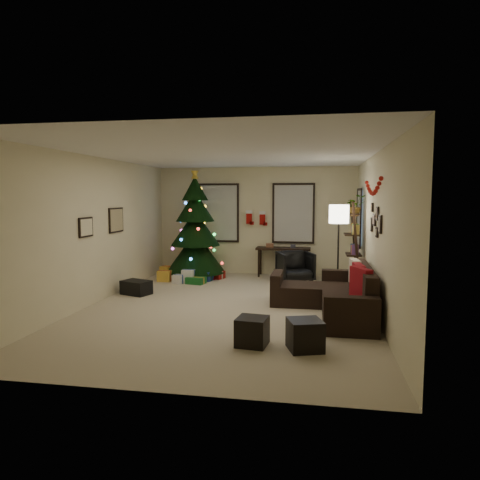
{
  "coord_description": "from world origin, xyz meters",
  "views": [
    {
      "loc": [
        1.52,
        -7.56,
        1.98
      ],
      "look_at": [
        0.1,
        0.6,
        1.15
      ],
      "focal_mm": 32.96,
      "sensor_mm": 36.0,
      "label": 1
    }
  ],
  "objects_px": {
    "christmas_tree": "(195,232)",
    "desk_chair": "(295,267)",
    "desk": "(283,251)",
    "bookshelf": "(354,248)",
    "sofa": "(336,297)"
  },
  "relations": [
    {
      "from": "sofa",
      "to": "desk",
      "type": "bearing_deg",
      "value": 109.37
    },
    {
      "from": "desk",
      "to": "bookshelf",
      "type": "xyz_separation_m",
      "value": [
        1.57,
        -1.51,
        0.27
      ]
    },
    {
      "from": "desk",
      "to": "bookshelf",
      "type": "bearing_deg",
      "value": -43.88
    },
    {
      "from": "sofa",
      "to": "christmas_tree",
      "type": "bearing_deg",
      "value": 139.8
    },
    {
      "from": "desk_chair",
      "to": "bookshelf",
      "type": "distance_m",
      "value": 1.61
    },
    {
      "from": "christmas_tree",
      "to": "desk_chair",
      "type": "xyz_separation_m",
      "value": [
        2.41,
        -0.13,
        -0.75
      ]
    },
    {
      "from": "desk",
      "to": "christmas_tree",
      "type": "bearing_deg",
      "value": -166.01
    },
    {
      "from": "sofa",
      "to": "bookshelf",
      "type": "xyz_separation_m",
      "value": [
        0.43,
        1.74,
        0.64
      ]
    },
    {
      "from": "sofa",
      "to": "desk",
      "type": "xyz_separation_m",
      "value": [
        -1.14,
        3.25,
        0.37
      ]
    },
    {
      "from": "desk_chair",
      "to": "bookshelf",
      "type": "bearing_deg",
      "value": -55.12
    },
    {
      "from": "desk",
      "to": "bookshelf",
      "type": "height_order",
      "value": "bookshelf"
    },
    {
      "from": "desk",
      "to": "desk_chair",
      "type": "relative_size",
      "value": 1.87
    },
    {
      "from": "christmas_tree",
      "to": "sofa",
      "type": "height_order",
      "value": "christmas_tree"
    },
    {
      "from": "desk_chair",
      "to": "sofa",
      "type": "bearing_deg",
      "value": -93.01
    },
    {
      "from": "desk",
      "to": "desk_chair",
      "type": "distance_m",
      "value": 0.78
    }
  ]
}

